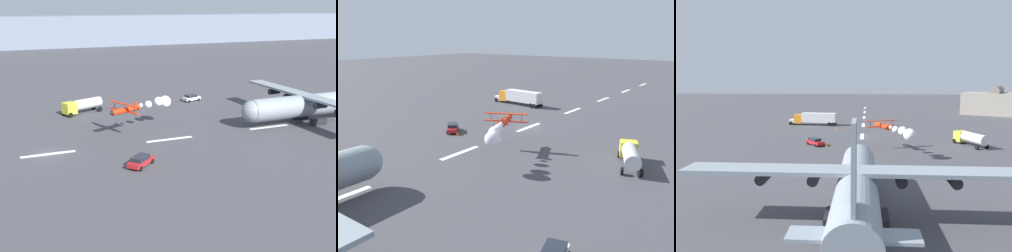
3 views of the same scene
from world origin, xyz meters
The scene contains 14 objects.
ground_plane centered at (0.00, 0.00, 0.00)m, with size 440.00×440.00×0.00m, color #424247.
runway_stripe_0 centered at (-77.83, 0.00, 0.01)m, with size 8.00×0.90×0.01m, color white.
runway_stripe_1 centered at (-58.37, 0.00, 0.01)m, with size 8.00×0.90×0.01m, color white.
runway_stripe_2 centered at (-38.92, 0.00, 0.01)m, with size 8.00×0.90×0.01m, color white.
runway_stripe_3 centered at (-19.46, 0.00, 0.01)m, with size 8.00×0.90×0.01m, color white.
runway_stripe_4 centered at (0.00, 0.00, 0.01)m, with size 8.00×0.90×0.01m, color white.
runway_stripe_5 centered at (19.46, 0.00, 0.01)m, with size 8.00×0.90×0.01m, color white.
runway_stripe_6 centered at (38.92, 0.00, 0.01)m, with size 8.00×0.90×0.01m, color white.
stunt_biplane_red centered at (18.84, 6.95, 4.54)m, with size 13.20×8.88×2.40m.
semi_truck_orange centered at (-18.38, -14.82, 2.12)m, with size 4.48×14.61×3.70m.
fuel_tanker_truck centered at (9.61, 22.77, 1.73)m, with size 8.62×5.56×2.90m.
followme_car_yellow centered at (11.22, -9.76, 0.81)m, with size 4.63×4.38×1.52m.
traffic_cone_near centered at (-8.72, -7.21, 0.38)m, with size 0.44×0.44×0.75m, color orange.
traffic_cone_far centered at (12.69, -7.04, 0.38)m, with size 0.44×0.44×0.75m, color orange.
Camera 2 is at (56.40, 36.14, 17.46)m, focal length 37.47 mm.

